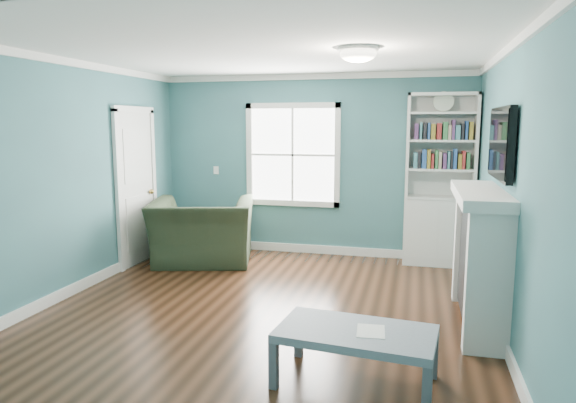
# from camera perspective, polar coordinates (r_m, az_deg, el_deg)

# --- Properties ---
(floor) EXTENTS (5.00, 5.00, 0.00)m
(floor) POSITION_cam_1_polar(r_m,az_deg,el_deg) (5.37, -2.71, -12.11)
(floor) COLOR black
(floor) RESTS_ON ground
(room_walls) EXTENTS (5.00, 5.00, 5.00)m
(room_walls) POSITION_cam_1_polar(r_m,az_deg,el_deg) (5.03, -2.84, 5.00)
(room_walls) COLOR #39626A
(room_walls) RESTS_ON ground
(trim) EXTENTS (4.50, 5.00, 2.60)m
(trim) POSITION_cam_1_polar(r_m,az_deg,el_deg) (5.06, -2.81, 1.10)
(trim) COLOR white
(trim) RESTS_ON ground
(window) EXTENTS (1.40, 0.06, 1.50)m
(window) POSITION_cam_1_polar(r_m,az_deg,el_deg) (7.51, 0.52, 5.19)
(window) COLOR white
(window) RESTS_ON room_walls
(bookshelf) EXTENTS (0.90, 0.35, 2.31)m
(bookshelf) POSITION_cam_1_polar(r_m,az_deg,el_deg) (7.18, 16.44, 0.46)
(bookshelf) COLOR silver
(bookshelf) RESTS_ON ground
(fireplace) EXTENTS (0.44, 1.58, 1.30)m
(fireplace) POSITION_cam_1_polar(r_m,az_deg,el_deg) (5.19, 20.59, -6.01)
(fireplace) COLOR black
(fireplace) RESTS_ON ground
(tv) EXTENTS (0.06, 1.10, 0.65)m
(tv) POSITION_cam_1_polar(r_m,az_deg,el_deg) (5.06, 22.61, 6.00)
(tv) COLOR black
(tv) RESTS_ON fireplace
(door) EXTENTS (0.12, 0.98, 2.17)m
(door) POSITION_cam_1_polar(r_m,az_deg,el_deg) (7.26, -16.49, 1.73)
(door) COLOR silver
(door) RESTS_ON ground
(ceiling_fixture) EXTENTS (0.38, 0.38, 0.15)m
(ceiling_fixture) POSITION_cam_1_polar(r_m,az_deg,el_deg) (4.98, 7.80, 16.05)
(ceiling_fixture) COLOR white
(ceiling_fixture) RESTS_ON room_walls
(light_switch) EXTENTS (0.08, 0.01, 0.12)m
(light_switch) POSITION_cam_1_polar(r_m,az_deg,el_deg) (7.90, -7.99, 3.46)
(light_switch) COLOR white
(light_switch) RESTS_ON room_walls
(recliner) EXTENTS (1.52, 1.20, 1.17)m
(recliner) POSITION_cam_1_polar(r_m,az_deg,el_deg) (7.12, -9.50, -2.13)
(recliner) COLOR #232E1D
(recliner) RESTS_ON ground
(coffee_table) EXTENTS (1.19, 0.73, 0.41)m
(coffee_table) POSITION_cam_1_polar(r_m,az_deg,el_deg) (3.91, 7.55, -14.66)
(coffee_table) COLOR #4A4F58
(coffee_table) RESTS_ON ground
(paper_sheet) EXTENTS (0.22, 0.27, 0.00)m
(paper_sheet) POSITION_cam_1_polar(r_m,az_deg,el_deg) (3.87, 9.19, -14.02)
(paper_sheet) COLOR white
(paper_sheet) RESTS_ON coffee_table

